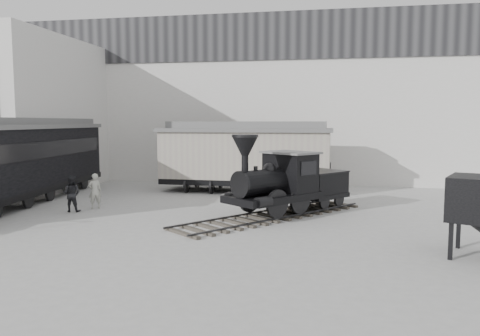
% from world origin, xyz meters
% --- Properties ---
extents(ground, '(90.00, 90.00, 0.00)m').
position_xyz_m(ground, '(0.00, 0.00, 0.00)').
color(ground, '#9E9E9B').
extents(north_wall, '(34.00, 2.51, 11.00)m').
position_xyz_m(north_wall, '(0.00, 14.98, 5.55)').
color(north_wall, silver).
rests_on(north_wall, ground).
extents(west_pavilion, '(7.00, 12.11, 9.00)m').
position_xyz_m(west_pavilion, '(-14.50, 9.96, 4.49)').
color(west_pavilion, silver).
rests_on(west_pavilion, ground).
extents(locomotive, '(7.82, 8.99, 3.47)m').
position_xyz_m(locomotive, '(2.04, 3.80, 1.28)').
color(locomotive, '#413935').
rests_on(locomotive, ground).
extents(boxcar, '(10.07, 3.36, 4.10)m').
position_xyz_m(boxcar, '(-0.81, 10.27, 2.15)').
color(boxcar, black).
rests_on(boxcar, ground).
extents(passenger_coach, '(4.46, 14.95, 3.94)m').
position_xyz_m(passenger_coach, '(-11.34, 4.77, 2.18)').
color(passenger_coach, black).
rests_on(passenger_coach, ground).
extents(visitor_a, '(0.73, 0.68, 1.67)m').
position_xyz_m(visitor_a, '(-6.89, 3.80, 0.83)').
color(visitor_a, beige).
rests_on(visitor_a, ground).
extents(visitor_b, '(0.87, 0.71, 1.66)m').
position_xyz_m(visitor_b, '(-7.54, 2.87, 0.83)').
color(visitor_b, black).
rests_on(visitor_b, ground).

